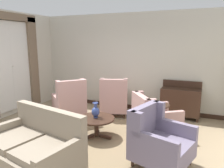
{
  "coord_description": "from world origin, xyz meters",
  "views": [
    {
      "loc": [
        2.1,
        -3.51,
        2.08
      ],
      "look_at": [
        0.2,
        0.95,
        1.11
      ],
      "focal_mm": 34.36,
      "sensor_mm": 36.0,
      "label": 1
    }
  ],
  "objects": [
    {
      "name": "ground",
      "position": [
        0.0,
        0.0,
        0.0
      ],
      "size": [
        8.14,
        8.14,
        0.0
      ],
      "primitive_type": "plane",
      "color": "#9E896B"
    },
    {
      "name": "wall_back",
      "position": [
        0.0,
        2.71,
        1.45
      ],
      "size": [
        5.97,
        0.08,
        2.91
      ],
      "primitive_type": "cube",
      "color": "beige",
      "rests_on": "ground"
    },
    {
      "name": "wall_left",
      "position": [
        -2.91,
        0.81,
        1.45
      ],
      "size": [
        0.08,
        3.8,
        2.91
      ],
      "primitive_type": "cube",
      "color": "beige",
      "rests_on": "ground"
    },
    {
      "name": "baseboard_back",
      "position": [
        0.0,
        2.66,
        0.06
      ],
      "size": [
        5.81,
        0.03,
        0.12
      ],
      "primitive_type": "cube",
      "color": "#382319",
      "rests_on": "ground"
    },
    {
      "name": "area_rug",
      "position": [
        0.0,
        0.3,
        0.01
      ],
      "size": [
        2.86,
        2.86,
        0.01
      ],
      "primitive_type": "cylinder",
      "color": "#847051",
      "rests_on": "ground"
    },
    {
      "name": "window_with_curtains",
      "position": [
        -2.81,
        0.91,
        1.54
      ],
      "size": [
        0.12,
        1.87,
        2.75
      ],
      "color": "silver"
    },
    {
      "name": "coffee_table",
      "position": [
        0.05,
        0.43,
        0.35
      ],
      "size": [
        0.8,
        0.8,
        0.44
      ],
      "color": "#382319",
      "rests_on": "ground"
    },
    {
      "name": "porcelain_vase",
      "position": [
        0.02,
        0.45,
        0.58
      ],
      "size": [
        0.17,
        0.17,
        0.34
      ],
      "color": "#384C93",
      "rests_on": "coffee_table"
    },
    {
      "name": "settee",
      "position": [
        -0.28,
        -1.11,
        0.41
      ],
      "size": [
        1.74,
        1.22,
        0.99
      ],
      "rotation": [
        0.0,
        0.0,
        -0.2
      ],
      "color": "gray",
      "rests_on": "ground"
    },
    {
      "name": "armchair_foreground_right",
      "position": [
        1.17,
        0.99,
        0.41
      ],
      "size": [
        1.2,
        1.17,
        0.95
      ],
      "rotation": [
        0.0,
        0.0,
        2.21
      ],
      "color": "tan",
      "rests_on": "ground"
    },
    {
      "name": "armchair_near_sideboard",
      "position": [
        -1.1,
        1.11,
        0.46
      ],
      "size": [
        1.15,
        1.13,
        1.12
      ],
      "rotation": [
        0.0,
        0.0,
        4.0
      ],
      "color": "tan",
      "rests_on": "ground"
    },
    {
      "name": "armchair_beside_settee",
      "position": [
        -0.15,
        1.92,
        0.45
      ],
      "size": [
        0.99,
        1.09,
        1.09
      ],
      "rotation": [
        0.0,
        0.0,
        3.46
      ],
      "color": "tan",
      "rests_on": "ground"
    },
    {
      "name": "armchair_near_window",
      "position": [
        1.51,
        -0.12,
        0.42
      ],
      "size": [
        1.08,
        1.06,
        0.99
      ],
      "rotation": [
        0.0,
        0.0,
        7.56
      ],
      "color": "slate",
      "rests_on": "ground"
    },
    {
      "name": "side_table",
      "position": [
        1.21,
        1.14,
        0.42
      ],
      "size": [
        0.58,
        0.58,
        0.69
      ],
      "color": "#382319",
      "rests_on": "ground"
    },
    {
      "name": "sideboard",
      "position": [
        1.61,
        2.42,
        0.47
      ],
      "size": [
        1.04,
        0.43,
        1.01
      ],
      "color": "#382319",
      "rests_on": "ground"
    }
  ]
}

